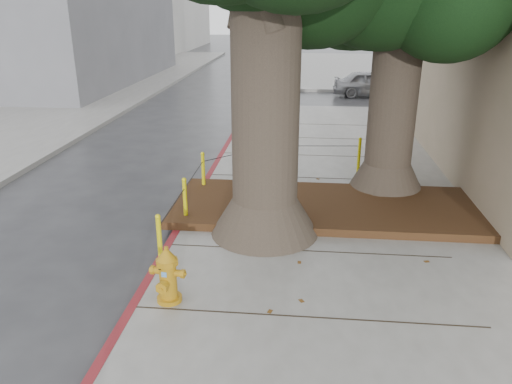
% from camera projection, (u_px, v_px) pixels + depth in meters
% --- Properties ---
extents(ground, '(140.00, 140.00, 0.00)m').
position_uv_depth(ground, '(270.00, 324.00, 7.06)').
color(ground, '#28282B').
rests_on(ground, ground).
extents(sidewalk_far, '(16.00, 20.00, 0.15)m').
position_uv_depth(sidewalk_far, '(388.00, 68.00, 34.40)').
color(sidewalk_far, slate).
rests_on(sidewalk_far, ground).
extents(curb_red, '(0.14, 26.00, 0.16)m').
position_uv_depth(curb_red, '(175.00, 236.00, 9.55)').
color(curb_red, maroon).
rests_on(curb_red, ground).
extents(planter_bed, '(6.40, 2.60, 0.16)m').
position_uv_depth(planter_bed, '(326.00, 207.00, 10.53)').
color(planter_bed, black).
rests_on(planter_bed, sidewalk_main).
extents(bollard_ring, '(3.79, 5.39, 0.95)m').
position_uv_depth(bollard_ring, '(246.00, 177.00, 10.98)').
color(bollard_ring, yellow).
rests_on(bollard_ring, sidewalk_main).
extents(fire_hydrant, '(0.47, 0.43, 0.88)m').
position_uv_depth(fire_hydrant, '(168.00, 275.00, 7.20)').
color(fire_hydrant, '#C18613').
rests_on(fire_hydrant, sidewalk_main).
extents(car_silver, '(3.66, 1.49, 1.25)m').
position_uv_depth(car_silver, '(371.00, 84.00, 24.18)').
color(car_silver, '#929397').
rests_on(car_silver, ground).
extents(car_dark, '(2.13, 4.38, 1.23)m').
position_uv_depth(car_dark, '(78.00, 77.00, 26.25)').
color(car_dark, black).
rests_on(car_dark, ground).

